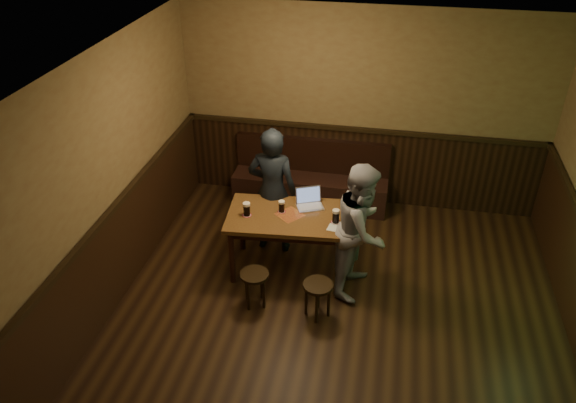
{
  "coord_description": "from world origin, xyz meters",
  "views": [
    {
      "loc": [
        0.37,
        -4.18,
        4.38
      ],
      "look_at": [
        -0.67,
        1.09,
        1.02
      ],
      "focal_mm": 35.0,
      "sensor_mm": 36.0,
      "label": 1
    }
  ],
  "objects_px": {
    "stool_left": "(255,280)",
    "person_grey": "(362,229)",
    "stool_right": "(318,290)",
    "pint_right": "(336,216)",
    "person_suit": "(273,191)",
    "bench": "(310,184)",
    "laptop": "(309,201)",
    "pub_table": "(290,222)",
    "pint_mid": "(282,206)",
    "pint_left": "(247,209)"
  },
  "relations": [
    {
      "from": "stool_right",
      "to": "person_suit",
      "type": "relative_size",
      "value": 0.26
    },
    {
      "from": "pint_right",
      "to": "person_grey",
      "type": "relative_size",
      "value": 0.11
    },
    {
      "from": "laptop",
      "to": "person_suit",
      "type": "xyz_separation_m",
      "value": [
        -0.49,
        0.16,
        0.0
      ]
    },
    {
      "from": "person_grey",
      "to": "pint_right",
      "type": "bearing_deg",
      "value": 81.47
    },
    {
      "from": "pub_table",
      "to": "stool_left",
      "type": "xyz_separation_m",
      "value": [
        -0.26,
        -0.72,
        -0.33
      ]
    },
    {
      "from": "stool_left",
      "to": "pint_right",
      "type": "xyz_separation_m",
      "value": [
        0.8,
        0.66,
        0.52
      ]
    },
    {
      "from": "pint_right",
      "to": "person_grey",
      "type": "distance_m",
      "value": 0.34
    },
    {
      "from": "person_suit",
      "to": "pint_mid",
      "type": "bearing_deg",
      "value": 119.94
    },
    {
      "from": "bench",
      "to": "pub_table",
      "type": "distance_m",
      "value": 1.6
    },
    {
      "from": "pub_table",
      "to": "pint_right",
      "type": "xyz_separation_m",
      "value": [
        0.54,
        -0.05,
        0.19
      ]
    },
    {
      "from": "pint_left",
      "to": "person_suit",
      "type": "distance_m",
      "value": 0.55
    },
    {
      "from": "stool_left",
      "to": "person_suit",
      "type": "distance_m",
      "value": 1.22
    },
    {
      "from": "stool_right",
      "to": "pint_right",
      "type": "distance_m",
      "value": 0.88
    },
    {
      "from": "pint_mid",
      "to": "person_suit",
      "type": "xyz_separation_m",
      "value": [
        -0.19,
        0.36,
        -0.02
      ]
    },
    {
      "from": "pub_table",
      "to": "pint_left",
      "type": "distance_m",
      "value": 0.53
    },
    {
      "from": "pint_mid",
      "to": "laptop",
      "type": "height_order",
      "value": "laptop"
    },
    {
      "from": "pint_mid",
      "to": "stool_right",
      "type": "bearing_deg",
      "value": -55.13
    },
    {
      "from": "pint_right",
      "to": "person_suit",
      "type": "relative_size",
      "value": 0.1
    },
    {
      "from": "stool_left",
      "to": "pint_mid",
      "type": "height_order",
      "value": "pint_mid"
    },
    {
      "from": "stool_right",
      "to": "stool_left",
      "type": "bearing_deg",
      "value": 176.14
    },
    {
      "from": "stool_left",
      "to": "stool_right",
      "type": "xyz_separation_m",
      "value": [
        0.72,
        -0.05,
        0.01
      ]
    },
    {
      "from": "stool_right",
      "to": "person_suit",
      "type": "height_order",
      "value": "person_suit"
    },
    {
      "from": "bench",
      "to": "pint_left",
      "type": "xyz_separation_m",
      "value": [
        -0.49,
        -1.66,
        0.55
      ]
    },
    {
      "from": "stool_left",
      "to": "person_grey",
      "type": "relative_size",
      "value": 0.27
    },
    {
      "from": "pint_mid",
      "to": "laptop",
      "type": "relative_size",
      "value": 0.4
    },
    {
      "from": "bench",
      "to": "stool_right",
      "type": "xyz_separation_m",
      "value": [
        0.46,
        -2.32,
        0.04
      ]
    },
    {
      "from": "pint_right",
      "to": "laptop",
      "type": "distance_m",
      "value": 0.46
    },
    {
      "from": "stool_left",
      "to": "pub_table",
      "type": "bearing_deg",
      "value": 70.19
    },
    {
      "from": "stool_left",
      "to": "pint_left",
      "type": "relative_size",
      "value": 2.55
    },
    {
      "from": "pub_table",
      "to": "person_grey",
      "type": "height_order",
      "value": "person_grey"
    },
    {
      "from": "stool_right",
      "to": "pint_left",
      "type": "relative_size",
      "value": 2.58
    },
    {
      "from": "stool_left",
      "to": "pint_right",
      "type": "distance_m",
      "value": 1.16
    },
    {
      "from": "stool_left",
      "to": "person_grey",
      "type": "bearing_deg",
      "value": 25.98
    },
    {
      "from": "pub_table",
      "to": "stool_right",
      "type": "xyz_separation_m",
      "value": [
        0.46,
        -0.76,
        -0.33
      ]
    },
    {
      "from": "stool_left",
      "to": "stool_right",
      "type": "height_order",
      "value": "stool_right"
    },
    {
      "from": "stool_left",
      "to": "laptop",
      "type": "distance_m",
      "value": 1.17
    },
    {
      "from": "stool_right",
      "to": "pint_right",
      "type": "relative_size",
      "value": 2.6
    },
    {
      "from": "pub_table",
      "to": "stool_right",
      "type": "height_order",
      "value": "pub_table"
    },
    {
      "from": "bench",
      "to": "person_suit",
      "type": "distance_m",
      "value": 1.3
    },
    {
      "from": "pint_left",
      "to": "person_grey",
      "type": "bearing_deg",
      "value": -2.87
    },
    {
      "from": "stool_right",
      "to": "person_grey",
      "type": "distance_m",
      "value": 0.84
    },
    {
      "from": "bench",
      "to": "person_grey",
      "type": "xyz_separation_m",
      "value": [
        0.85,
        -1.73,
        0.49
      ]
    },
    {
      "from": "pint_mid",
      "to": "bench",
      "type": "bearing_deg",
      "value": 85.96
    },
    {
      "from": "laptop",
      "to": "person_suit",
      "type": "distance_m",
      "value": 0.51
    },
    {
      "from": "stool_right",
      "to": "pint_right",
      "type": "xyz_separation_m",
      "value": [
        0.09,
        0.71,
        0.51
      ]
    },
    {
      "from": "bench",
      "to": "stool_left",
      "type": "relative_size",
      "value": 5.06
    },
    {
      "from": "pint_mid",
      "to": "stool_left",
      "type": "bearing_deg",
      "value": -101.21
    },
    {
      "from": "pub_table",
      "to": "pint_right",
      "type": "bearing_deg",
      "value": -10.58
    },
    {
      "from": "bench",
      "to": "pint_mid",
      "type": "xyz_separation_m",
      "value": [
        -0.11,
        -1.51,
        0.54
      ]
    },
    {
      "from": "person_grey",
      "to": "laptop",
      "type": "bearing_deg",
      "value": 70.23
    }
  ]
}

